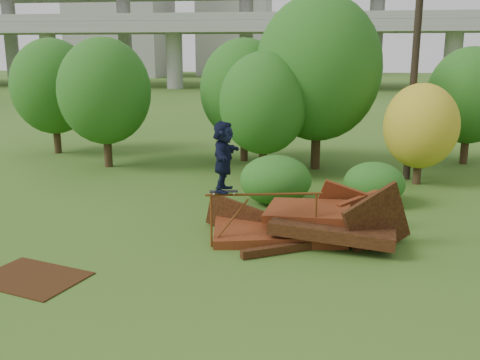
# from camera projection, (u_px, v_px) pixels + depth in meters

# --- Properties ---
(ground) EXTENTS (240.00, 240.00, 0.00)m
(ground) POSITION_uv_depth(u_px,v_px,m) (261.00, 265.00, 12.88)
(ground) COLOR #2D5116
(ground) RESTS_ON ground
(scrap_pile) EXTENTS (5.76, 3.23, 2.17)m
(scrap_pile) POSITION_uv_depth(u_px,v_px,m) (306.00, 226.00, 14.60)
(scrap_pile) COLOR #4A1C0D
(scrap_pile) RESTS_ON ground
(grind_rail) EXTENTS (3.00, 0.68, 1.44)m
(grind_rail) POSITION_uv_depth(u_px,v_px,m) (264.00, 206.00, 13.88)
(grind_rail) COLOR #62340F
(grind_rail) RESTS_ON ground
(skateboard) EXTENTS (0.75, 0.34, 0.08)m
(skateboard) POSITION_uv_depth(u_px,v_px,m) (224.00, 191.00, 13.73)
(skateboard) COLOR black
(skateboard) RESTS_ON grind_rail
(skater) EXTENTS (0.59, 1.69, 1.81)m
(skater) POSITION_uv_depth(u_px,v_px,m) (223.00, 156.00, 13.51)
(skater) COLOR black
(skater) RESTS_ON skateboard
(flat_plate) EXTENTS (2.65, 2.21, 0.03)m
(flat_plate) POSITION_uv_depth(u_px,v_px,m) (32.00, 278.00, 12.10)
(flat_plate) COLOR #351C0B
(flat_plate) RESTS_ON ground
(tree_0) EXTENTS (3.98, 3.98, 5.62)m
(tree_0) POSITION_uv_depth(u_px,v_px,m) (104.00, 91.00, 23.02)
(tree_0) COLOR black
(tree_0) RESTS_ON ground
(tree_1) EXTENTS (4.03, 4.03, 5.61)m
(tree_1) POSITION_uv_depth(u_px,v_px,m) (244.00, 90.00, 24.33)
(tree_1) COLOR black
(tree_1) RESTS_ON ground
(tree_2) EXTENTS (3.56, 3.56, 5.02)m
(tree_2) POSITION_uv_depth(u_px,v_px,m) (264.00, 104.00, 21.38)
(tree_2) COLOR black
(tree_2) RESTS_ON ground
(tree_3) EXTENTS (5.31, 5.31, 7.36)m
(tree_3) POSITION_uv_depth(u_px,v_px,m) (318.00, 68.00, 22.40)
(tree_3) COLOR black
(tree_3) RESTS_ON ground
(tree_4) EXTENTS (2.80, 2.80, 3.87)m
(tree_4) POSITION_uv_depth(u_px,v_px,m) (421.00, 126.00, 20.18)
(tree_4) COLOR black
(tree_4) RESTS_ON ground
(tree_5) EXTENTS (3.72, 3.72, 5.23)m
(tree_5) POSITION_uv_depth(u_px,v_px,m) (470.00, 96.00, 23.70)
(tree_5) COLOR black
(tree_5) RESTS_ON ground
(tree_6) EXTENTS (4.04, 4.04, 5.65)m
(tree_6) POSITION_uv_depth(u_px,v_px,m) (53.00, 87.00, 26.19)
(tree_6) COLOR black
(tree_6) RESTS_ON ground
(shrub_left) EXTENTS (2.39, 2.21, 1.66)m
(shrub_left) POSITION_uv_depth(u_px,v_px,m) (276.00, 180.00, 17.83)
(shrub_left) COLOR #184C14
(shrub_left) RESTS_ON ground
(shrub_right) EXTENTS (2.04, 1.87, 1.44)m
(shrub_right) POSITION_uv_depth(u_px,v_px,m) (374.00, 183.00, 17.79)
(shrub_right) COLOR #184C14
(shrub_right) RESTS_ON ground
(utility_pole) EXTENTS (1.40, 0.28, 10.44)m
(utility_pole) POSITION_uv_depth(u_px,v_px,m) (416.00, 43.00, 20.27)
(utility_pole) COLOR black
(utility_pole) RESTS_ON ground
(freeway_overpass) EXTENTS (160.00, 15.00, 13.70)m
(freeway_overpass) POSITION_uv_depth(u_px,v_px,m) (310.00, 10.00, 70.98)
(freeway_overpass) COLOR gray
(freeway_overpass) RESTS_ON ground
(building_right) EXTENTS (14.00, 14.00, 28.00)m
(building_right) POSITION_uv_depth(u_px,v_px,m) (235.00, 6.00, 109.91)
(building_right) COLOR #9E9E99
(building_right) RESTS_ON ground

